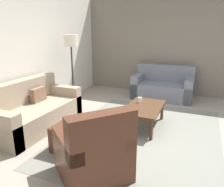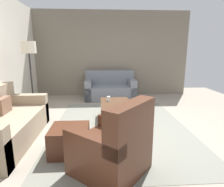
% 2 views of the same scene
% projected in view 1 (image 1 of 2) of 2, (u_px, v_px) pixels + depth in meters
% --- Properties ---
extents(ground_plane, '(8.00, 8.00, 0.00)m').
position_uv_depth(ground_plane, '(142.00, 134.00, 4.00)').
color(ground_plane, gray).
extents(rear_partition, '(6.00, 0.12, 2.80)m').
position_uv_depth(rear_partition, '(23.00, 51.00, 4.58)').
color(rear_partition, silver).
rests_on(rear_partition, ground_plane).
extents(stone_feature_panel, '(0.12, 5.20, 2.80)m').
position_uv_depth(stone_feature_panel, '(172.00, 45.00, 6.27)').
color(stone_feature_panel, slate).
rests_on(stone_feature_panel, ground_plane).
extents(area_rug, '(3.44, 2.62, 0.01)m').
position_uv_depth(area_rug, '(142.00, 134.00, 3.99)').
color(area_rug, slate).
rests_on(area_rug, ground_plane).
extents(couch_main, '(1.94, 0.93, 0.88)m').
position_uv_depth(couch_main, '(31.00, 112.00, 4.26)').
color(couch_main, gray).
rests_on(couch_main, ground_plane).
extents(couch_loveseat, '(0.89, 1.58, 0.88)m').
position_uv_depth(couch_loveseat, '(163.00, 87.00, 6.12)').
color(couch_loveseat, slate).
rests_on(couch_loveseat, ground_plane).
extents(armchair_leather, '(1.13, 1.13, 0.95)m').
position_uv_depth(armchair_leather, '(95.00, 156.00, 2.73)').
color(armchair_leather, '#4C2819').
rests_on(armchair_leather, ground_plane).
extents(ottoman, '(0.56, 0.56, 0.40)m').
position_uv_depth(ottoman, '(74.00, 137.00, 3.46)').
color(ottoman, '#4C2819').
rests_on(ottoman, ground_plane).
extents(coffee_table, '(1.10, 0.64, 0.41)m').
position_uv_depth(coffee_table, '(144.00, 109.00, 4.22)').
color(coffee_table, '#472D1C').
rests_on(coffee_table, ground_plane).
extents(cup, '(0.08, 0.08, 0.11)m').
position_uv_depth(cup, '(140.00, 100.00, 4.42)').
color(cup, white).
rests_on(cup, coffee_table).
extents(lamp_standing, '(0.32, 0.32, 1.71)m').
position_uv_depth(lamp_standing, '(71.00, 48.00, 5.09)').
color(lamp_standing, black).
rests_on(lamp_standing, ground_plane).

